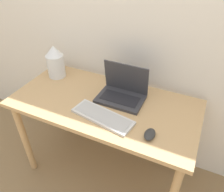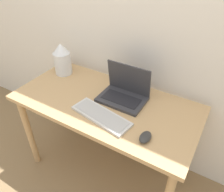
{
  "view_description": "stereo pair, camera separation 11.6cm",
  "coord_description": "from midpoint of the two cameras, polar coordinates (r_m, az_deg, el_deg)",
  "views": [
    {
      "loc": [
        0.54,
        -0.73,
        1.65
      ],
      "look_at": [
        0.08,
        0.27,
        0.84
      ],
      "focal_mm": 35.0,
      "sensor_mm": 36.0,
      "label": 1
    },
    {
      "loc": [
        0.64,
        -0.67,
        1.65
      ],
      "look_at": [
        0.08,
        0.27,
        0.84
      ],
      "focal_mm": 35.0,
      "sensor_mm": 36.0,
      "label": 2
    }
  ],
  "objects": [
    {
      "name": "laptop",
      "position": [
        1.49,
        0.53,
        1.18
      ],
      "size": [
        0.31,
        0.22,
        0.24
      ],
      "color": "#333338",
      "rests_on": "desk"
    },
    {
      "name": "keyboard",
      "position": [
        1.36,
        -4.94,
        -5.44
      ],
      "size": [
        0.42,
        0.2,
        0.02
      ],
      "color": "silver",
      "rests_on": "desk"
    },
    {
      "name": "wall_back",
      "position": [
        1.56,
        1.78,
        21.42
      ],
      "size": [
        6.0,
        0.05,
        2.5
      ],
      "color": "white",
      "rests_on": "ground_plane"
    },
    {
      "name": "mp3_player",
      "position": [
        1.47,
        -4.04,
        -1.9
      ],
      "size": [
        0.04,
        0.05,
        0.01
      ],
      "color": "red",
      "rests_on": "desk"
    },
    {
      "name": "mouse",
      "position": [
        1.25,
        7.19,
        -10.0
      ],
      "size": [
        0.06,
        0.1,
        0.03
      ],
      "color": "#2D2D2D",
      "rests_on": "desk"
    },
    {
      "name": "vase",
      "position": [
        1.77,
        -16.44,
        8.54
      ],
      "size": [
        0.14,
        0.14,
        0.26
      ],
      "color": "white",
      "rests_on": "desk"
    },
    {
      "name": "desk",
      "position": [
        1.55,
        -4.19,
        -4.52
      ],
      "size": [
        1.27,
        0.62,
        0.74
      ],
      "color": "tan",
      "rests_on": "ground_plane"
    }
  ]
}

